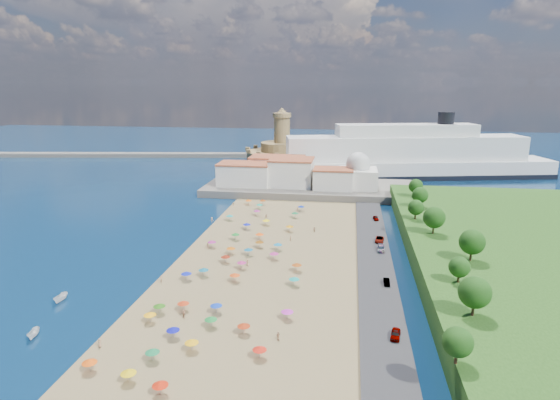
# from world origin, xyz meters

# --- Properties ---
(ground) EXTENTS (700.00, 700.00, 0.00)m
(ground) POSITION_xyz_m (0.00, 0.00, 0.00)
(ground) COLOR #071938
(ground) RESTS_ON ground
(terrace) EXTENTS (90.00, 36.00, 3.00)m
(terrace) POSITION_xyz_m (10.00, 73.00, 1.50)
(terrace) COLOR #59544C
(terrace) RESTS_ON ground
(jetty) EXTENTS (18.00, 70.00, 2.40)m
(jetty) POSITION_xyz_m (-12.00, 108.00, 1.20)
(jetty) COLOR #59544C
(jetty) RESTS_ON ground
(breakwater) EXTENTS (199.03, 34.77, 2.60)m
(breakwater) POSITION_xyz_m (-110.00, 153.00, 1.30)
(breakwater) COLOR #59544C
(breakwater) RESTS_ON ground
(waterfront_buildings) EXTENTS (57.00, 29.00, 11.00)m
(waterfront_buildings) POSITION_xyz_m (-3.05, 73.64, 7.88)
(waterfront_buildings) COLOR silver
(waterfront_buildings) RESTS_ON terrace
(domed_building) EXTENTS (16.00, 16.00, 15.00)m
(domed_building) POSITION_xyz_m (30.00, 71.00, 8.97)
(domed_building) COLOR silver
(domed_building) RESTS_ON terrace
(fortress) EXTENTS (40.00, 40.00, 32.40)m
(fortress) POSITION_xyz_m (-12.00, 138.00, 6.68)
(fortress) COLOR #A78853
(fortress) RESTS_ON ground
(cruise_ship) EXTENTS (148.13, 52.72, 32.09)m
(cruise_ship) POSITION_xyz_m (53.44, 112.23, 9.50)
(cruise_ship) COLOR black
(cruise_ship) RESTS_ON ground
(beach_parasols) EXTENTS (31.96, 115.68, 2.20)m
(beach_parasols) POSITION_xyz_m (-1.00, -14.34, 2.15)
(beach_parasols) COLOR gray
(beach_parasols) RESTS_ON beach
(beachgoers) EXTENTS (35.95, 99.72, 1.81)m
(beachgoers) POSITION_xyz_m (-2.85, -2.02, 1.09)
(beachgoers) COLOR tan
(beachgoers) RESTS_ON beach
(moored_boats) EXTENTS (5.81, 18.46, 1.65)m
(moored_boats) POSITION_xyz_m (-32.53, -45.80, 0.79)
(moored_boats) COLOR white
(moored_boats) RESTS_ON ground
(parked_cars) EXTENTS (2.92, 80.50, 1.44)m
(parked_cars) POSITION_xyz_m (36.00, -3.27, 1.39)
(parked_cars) COLOR gray
(parked_cars) RESTS_ON promenade
(hillside_trees) EXTENTS (17.17, 110.26, 7.56)m
(hillside_trees) POSITION_xyz_m (49.80, -6.54, 10.15)
(hillside_trees) COLOR #382314
(hillside_trees) RESTS_ON hillside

